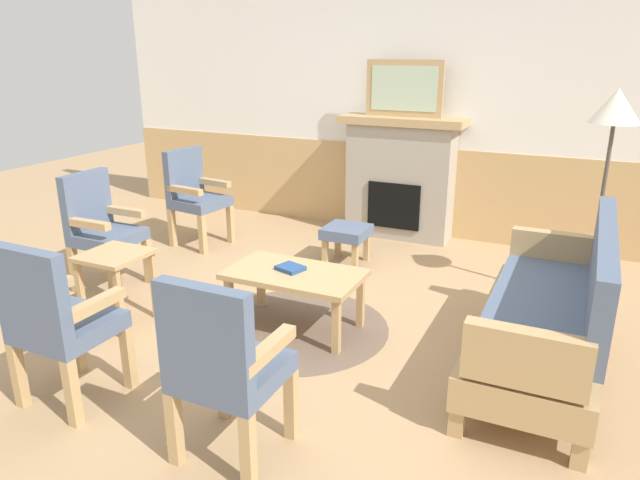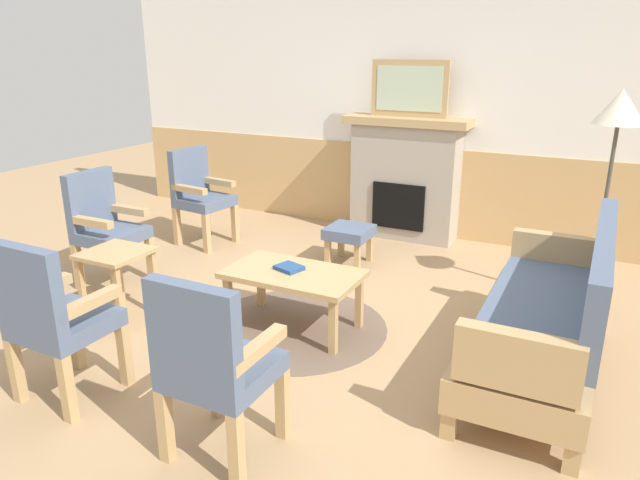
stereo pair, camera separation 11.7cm
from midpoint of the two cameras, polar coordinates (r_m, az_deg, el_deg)
name	(u,v)px [view 2 (the right image)]	position (r m, az deg, el deg)	size (l,w,h in m)	color
ground_plane	(299,323)	(4.38, -1.31, -8.15)	(14.00, 14.00, 0.00)	tan
wall_back	(416,111)	(6.36, 9.89, 12.31)	(7.20, 0.14, 2.70)	white
fireplace	(405,177)	(6.23, 8.88, 6.09)	(1.30, 0.44, 1.28)	#A39989
framed_picture	(409,89)	(6.10, 9.31, 14.44)	(0.80, 0.04, 0.56)	tan
couch	(546,318)	(3.83, 22.13, -7.14)	(0.70, 1.80, 0.98)	tan
coffee_table	(294,279)	(4.16, -1.80, -3.80)	(0.96, 0.56, 0.44)	tan
round_rug	(294,327)	(4.32, -1.75, -8.50)	(1.37, 1.37, 0.01)	brown
book_on_table	(289,268)	(4.17, -2.25, -2.73)	(0.18, 0.15, 0.03)	navy
footstool	(349,235)	(5.46, 3.49, 0.53)	(0.40, 0.40, 0.36)	tan
armchair_near_fireplace	(199,192)	(6.11, -11.22, 4.62)	(0.54, 0.54, 0.98)	tan
armchair_by_window_left	(104,224)	(5.22, -19.80, 1.50)	(0.48, 0.48, 0.98)	tan
armchair_front_left	(213,361)	(2.86, -9.27, -11.64)	(0.48, 0.48, 0.98)	tan
armchair_front_center	(53,314)	(3.57, -23.85, -6.69)	(0.49, 0.49, 0.98)	tan
side_table	(117,266)	(4.49, -18.62, -2.43)	(0.44, 0.44, 0.55)	tan
floor_lamp_by_couch	(618,121)	(4.79, 27.83, 10.24)	(0.36, 0.36, 1.68)	#332D28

